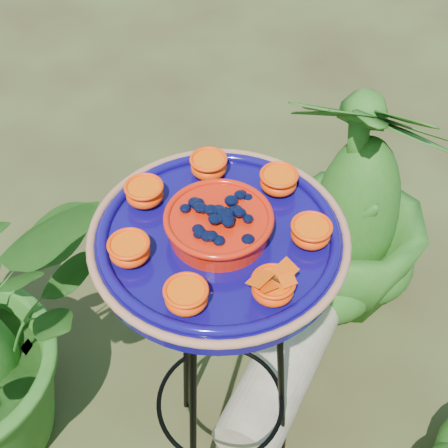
{
  "coord_description": "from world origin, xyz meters",
  "views": [
    {
      "loc": [
        -0.37,
        -0.62,
        1.91
      ],
      "look_at": [
        -0.06,
        0.14,
        1.04
      ],
      "focal_mm": 50.0,
      "sensor_mm": 36.0,
      "label": 1
    }
  ],
  "objects": [
    {
      "name": "tripod_stand",
      "position": [
        -0.07,
        0.14,
        0.59
      ],
      "size": [
        0.42,
        0.42,
        0.97
      ],
      "rotation": [
        0.0,
        0.0,
        0.23
      ],
      "color": "black",
      "rests_on": "ground"
    },
    {
      "name": "feeder_dish",
      "position": [
        -0.07,
        0.14,
        1.01
      ],
      "size": [
        0.59,
        0.59,
        0.12
      ],
      "rotation": [
        0.0,
        0.0,
        0.23
      ],
      "color": "#0E0759",
      "rests_on": "tripod_stand"
    },
    {
      "name": "driftwood_log",
      "position": [
        0.21,
        0.28,
        0.1
      ],
      "size": [
        0.6,
        0.56,
        0.21
      ],
      "primitive_type": "cylinder",
      "rotation": [
        0.0,
        1.57,
        0.71
      ],
      "color": "tan",
      "rests_on": "ground"
    },
    {
      "name": "shrub_back_right",
      "position": [
        0.6,
        0.57,
        0.46
      ],
      "size": [
        0.73,
        0.73,
        0.92
      ],
      "primitive_type": "imported",
      "rotation": [
        0.0,
        0.0,
        2.42
      ],
      "color": "#255216",
      "rests_on": "ground"
    }
  ]
}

